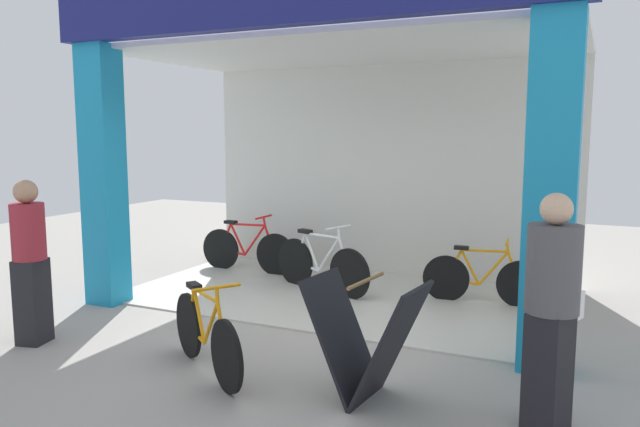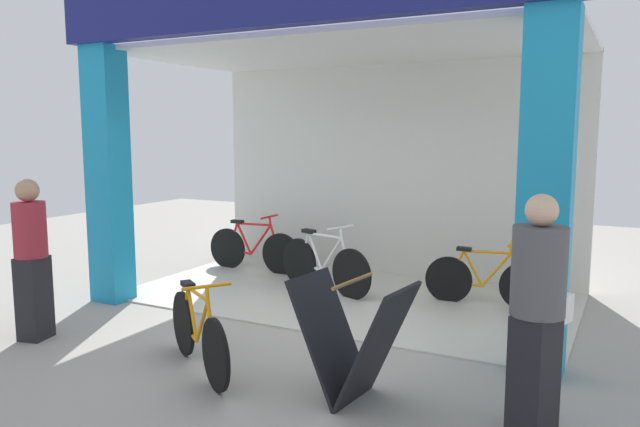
# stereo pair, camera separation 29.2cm
# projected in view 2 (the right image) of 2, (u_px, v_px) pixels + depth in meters

# --- Properties ---
(ground_plane) EXTENTS (18.85, 18.85, 0.00)m
(ground_plane) POSITION_uv_depth(u_px,v_px,m) (288.00, 330.00, 6.43)
(ground_plane) COLOR #9E9991
(ground_plane) RESTS_ON ground
(shop_facade) EXTENTS (5.62, 3.25, 3.87)m
(shop_facade) POSITION_uv_depth(u_px,v_px,m) (349.00, 132.00, 7.47)
(shop_facade) COLOR beige
(shop_facade) RESTS_ON ground
(bicycle_inside_0) EXTENTS (1.57, 0.43, 0.86)m
(bicycle_inside_0) POSITION_uv_depth(u_px,v_px,m) (253.00, 249.00, 9.06)
(bicycle_inside_0) COLOR black
(bicycle_inside_0) RESTS_ON ground
(bicycle_inside_1) EXTENTS (1.44, 0.40, 0.79)m
(bicycle_inside_1) POSITION_uv_depth(u_px,v_px,m) (485.00, 280.00, 7.26)
(bicycle_inside_1) COLOR black
(bicycle_inside_1) RESTS_ON ground
(bicycle_inside_2) EXTENTS (1.55, 0.61, 0.90)m
(bicycle_inside_2) POSITION_uv_depth(u_px,v_px,m) (324.00, 265.00, 7.91)
(bicycle_inside_2) COLOR black
(bicycle_inside_2) RESTS_ON ground
(bicycle_parked_0) EXTENTS (1.28, 0.88, 0.83)m
(bicycle_parked_0) POSITION_uv_depth(u_px,v_px,m) (198.00, 334.00, 5.29)
(bicycle_parked_0) COLOR black
(bicycle_parked_0) RESTS_ON ground
(sandwich_board_sign) EXTENTS (0.94, 0.66, 0.97)m
(sandwich_board_sign) POSITION_uv_depth(u_px,v_px,m) (353.00, 341.00, 4.68)
(sandwich_board_sign) COLOR black
(sandwich_board_sign) RESTS_ON ground
(pedestrian_1) EXTENTS (0.38, 0.38, 1.61)m
(pedestrian_1) POSITION_uv_depth(u_px,v_px,m) (32.00, 258.00, 6.06)
(pedestrian_1) COLOR black
(pedestrian_1) RESTS_ON ground
(pedestrian_2) EXTENTS (0.46, 0.65, 1.67)m
(pedestrian_2) POSITION_uv_depth(u_px,v_px,m) (538.00, 312.00, 4.11)
(pedestrian_2) COLOR black
(pedestrian_2) RESTS_ON ground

